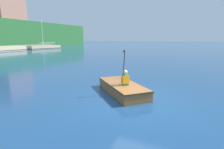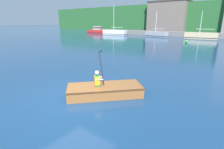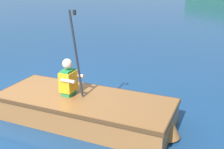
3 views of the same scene
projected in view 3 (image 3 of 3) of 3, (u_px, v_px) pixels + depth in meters
ground_plane at (26, 108)px, 5.30m from camera, size 300.00×300.00×0.00m
rowboat_foreground at (87, 108)px, 4.78m from camera, size 2.96×3.03×0.43m
person_paddler at (69, 78)px, 4.74m from camera, size 0.46×0.46×1.45m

